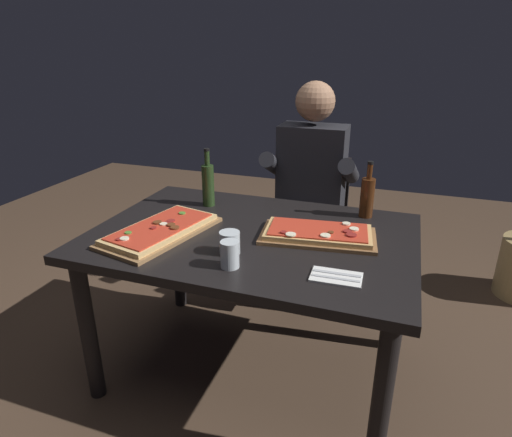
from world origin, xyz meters
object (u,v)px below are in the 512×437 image
object	(u,v)px
dining_table	(252,252)
diner_chair	(312,220)
seated_diner	(309,187)
pizza_rectangular_left	(161,230)
tumbler_far_side	(230,254)
wine_bottle_dark	(208,184)
oil_bottle_amber	(367,196)
tumbler_near_camera	(230,244)
pizza_rectangular_front	(318,234)

from	to	relation	value
dining_table	diner_chair	distance (m)	0.87
diner_chair	seated_diner	world-z (taller)	seated_diner
dining_table	seated_diner	size ratio (longest dim) A/B	1.05
pizza_rectangular_left	tumbler_far_side	size ratio (longest dim) A/B	5.63
diner_chair	seated_diner	size ratio (longest dim) A/B	0.65
pizza_rectangular_left	wine_bottle_dark	distance (m)	0.42
diner_chair	oil_bottle_amber	bearing A→B (deg)	-53.76
pizza_rectangular_left	tumbler_near_camera	bearing A→B (deg)	-11.10
dining_table	pizza_rectangular_left	distance (m)	0.42
wine_bottle_dark	diner_chair	bearing A→B (deg)	54.50
pizza_rectangular_left	seated_diner	world-z (taller)	seated_diner
oil_bottle_amber	tumbler_far_side	xyz separation A→B (m)	(-0.42, -0.69, -0.05)
pizza_rectangular_front	tumbler_near_camera	world-z (taller)	tumbler_near_camera
tumbler_near_camera	tumbler_far_side	bearing A→B (deg)	-67.21
tumbler_near_camera	diner_chair	distance (m)	1.11
pizza_rectangular_front	oil_bottle_amber	distance (m)	0.37
pizza_rectangular_front	tumbler_far_side	size ratio (longest dim) A/B	4.99
oil_bottle_amber	diner_chair	distance (m)	0.70
pizza_rectangular_left	tumbler_near_camera	world-z (taller)	tumbler_near_camera
wine_bottle_dark	seated_diner	size ratio (longest dim) A/B	0.22
dining_table	pizza_rectangular_left	bearing A→B (deg)	-158.69
diner_chair	tumbler_near_camera	bearing A→B (deg)	-95.80
wine_bottle_dark	oil_bottle_amber	bearing A→B (deg)	7.75
dining_table	tumbler_far_side	size ratio (longest dim) A/B	13.56
oil_bottle_amber	tumbler_near_camera	distance (m)	0.75
dining_table	pizza_rectangular_front	size ratio (longest dim) A/B	2.72
oil_bottle_amber	dining_table	bearing A→B (deg)	-140.52
tumbler_far_side	seated_diner	world-z (taller)	seated_diner
tumbler_near_camera	pizza_rectangular_left	bearing A→B (deg)	168.90
diner_chair	seated_diner	distance (m)	0.28
diner_chair	pizza_rectangular_front	bearing A→B (deg)	-76.66
oil_bottle_amber	tumbler_far_side	distance (m)	0.81
wine_bottle_dark	pizza_rectangular_left	bearing A→B (deg)	-95.59
pizza_rectangular_left	diner_chair	xyz separation A→B (m)	(0.46, 1.00, -0.27)
wine_bottle_dark	tumbler_near_camera	size ratio (longest dim) A/B	3.27
tumbler_near_camera	dining_table	bearing A→B (deg)	85.28
oil_bottle_amber	tumbler_near_camera	xyz separation A→B (m)	(-0.47, -0.58, -0.06)
oil_bottle_amber	tumbler_near_camera	size ratio (longest dim) A/B	2.99
wine_bottle_dark	pizza_rectangular_front	bearing A→B (deg)	-19.62
dining_table	pizza_rectangular_left	world-z (taller)	pizza_rectangular_left
pizza_rectangular_left	pizza_rectangular_front	bearing A→B (deg)	16.05
pizza_rectangular_left	wine_bottle_dark	size ratio (longest dim) A/B	1.96
pizza_rectangular_front	diner_chair	distance (m)	0.88
pizza_rectangular_left	diner_chair	distance (m)	1.14
dining_table	wine_bottle_dark	xyz separation A→B (m)	(-0.33, 0.26, 0.21)
oil_bottle_amber	seated_diner	bearing A→B (deg)	134.22
dining_table	wine_bottle_dark	size ratio (longest dim) A/B	4.72
dining_table	wine_bottle_dark	world-z (taller)	wine_bottle_dark
seated_diner	pizza_rectangular_front	bearing A→B (deg)	-74.46
pizza_rectangular_front	wine_bottle_dark	size ratio (longest dim) A/B	1.74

